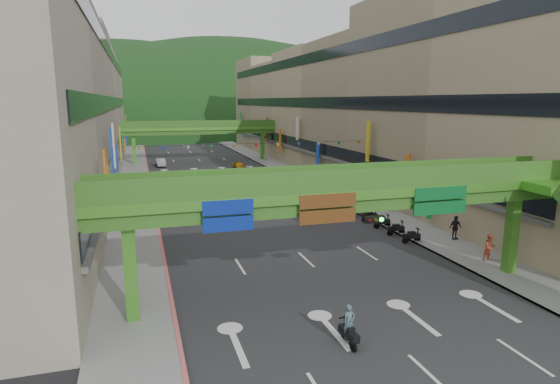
{
  "coord_description": "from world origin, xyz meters",
  "views": [
    {
      "loc": [
        -10.34,
        -16.0,
        10.46
      ],
      "look_at": [
        0.0,
        18.0,
        3.5
      ],
      "focal_mm": 30.0,
      "sensor_mm": 36.0,
      "label": 1
    }
  ],
  "objects_px": {
    "scooter_rider_mid": "(305,210)",
    "car_silver": "(161,162)",
    "overpass_near": "(368,203)",
    "pedestrian_red": "(490,250)",
    "scooter_rider_near": "(349,327)",
    "car_yellow": "(239,166)"
  },
  "relations": [
    {
      "from": "scooter_rider_mid",
      "to": "car_silver",
      "type": "distance_m",
      "value": 41.53
    },
    {
      "from": "overpass_near",
      "to": "pedestrian_red",
      "type": "height_order",
      "value": "overpass_near"
    },
    {
      "from": "scooter_rider_near",
      "to": "pedestrian_red",
      "type": "xyz_separation_m",
      "value": [
        13.35,
        7.0,
        0.03
      ]
    },
    {
      "from": "scooter_rider_mid",
      "to": "pedestrian_red",
      "type": "relative_size",
      "value": 1.25
    },
    {
      "from": "scooter_rider_near",
      "to": "scooter_rider_mid",
      "type": "bearing_deg",
      "value": 75.28
    },
    {
      "from": "scooter_rider_mid",
      "to": "overpass_near",
      "type": "bearing_deg",
      "value": -98.24
    },
    {
      "from": "scooter_rider_near",
      "to": "pedestrian_red",
      "type": "height_order",
      "value": "scooter_rider_near"
    },
    {
      "from": "car_yellow",
      "to": "scooter_rider_near",
      "type": "bearing_deg",
      "value": -98.83
    },
    {
      "from": "overpass_near",
      "to": "car_silver",
      "type": "relative_size",
      "value": 6.97
    },
    {
      "from": "scooter_rider_near",
      "to": "scooter_rider_mid",
      "type": "height_order",
      "value": "scooter_rider_mid"
    },
    {
      "from": "car_silver",
      "to": "scooter_rider_near",
      "type": "bearing_deg",
      "value": -87.48
    },
    {
      "from": "car_silver",
      "to": "car_yellow",
      "type": "xyz_separation_m",
      "value": [
        11.31,
        -7.34,
        -0.04
      ]
    },
    {
      "from": "pedestrian_red",
      "to": "scooter_rider_near",
      "type": "bearing_deg",
      "value": -154.31
    },
    {
      "from": "scooter_rider_near",
      "to": "car_yellow",
      "type": "height_order",
      "value": "scooter_rider_near"
    },
    {
      "from": "overpass_near",
      "to": "car_yellow",
      "type": "bearing_deg",
      "value": 86.02
    },
    {
      "from": "overpass_near",
      "to": "car_silver",
      "type": "height_order",
      "value": "overpass_near"
    },
    {
      "from": "scooter_rider_near",
      "to": "car_yellow",
      "type": "bearing_deg",
      "value": 83.14
    },
    {
      "from": "car_silver",
      "to": "scooter_rider_mid",
      "type": "bearing_deg",
      "value": -77.98
    },
    {
      "from": "car_yellow",
      "to": "pedestrian_red",
      "type": "bearing_deg",
      "value": -83.29
    },
    {
      "from": "scooter_rider_mid",
      "to": "car_yellow",
      "type": "height_order",
      "value": "scooter_rider_mid"
    },
    {
      "from": "car_silver",
      "to": "pedestrian_red",
      "type": "bearing_deg",
      "value": -73.19
    },
    {
      "from": "overpass_near",
      "to": "pedestrian_red",
      "type": "relative_size",
      "value": 15.99
    }
  ]
}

